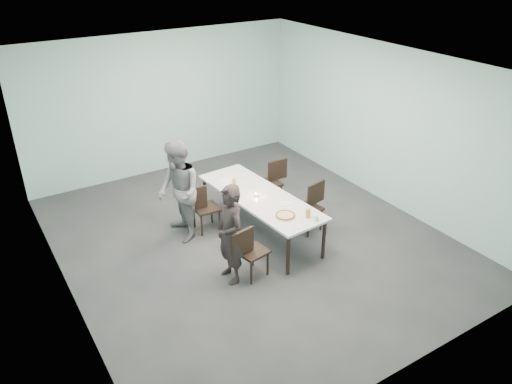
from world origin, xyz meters
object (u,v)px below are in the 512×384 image
tealight (256,195)px  pizza (285,215)px  chair_near_left (248,249)px  chair_far_left (202,205)px  table (260,198)px  water_tumbler (316,218)px  side_plate (285,204)px  diner_far (179,192)px  beer_glass (308,213)px  diner_near (230,234)px  amber_tumbler (234,181)px  chair_far_right (273,179)px  chair_near_right (311,204)px

tealight → pizza: bearing=-88.6°
chair_near_left → chair_far_left: same height
table → water_tumbler: water_tumbler is taller
side_plate → diner_far: bearing=141.7°
tealight → table: bearing=-8.8°
side_plate → beer_glass: beer_glass is taller
diner_near → water_tumbler: (1.36, -0.30, 0.01)m
table → amber_tumbler: 0.67m
beer_glass → chair_near_left: bearing=177.0°
side_plate → pizza: bearing=-123.4°
chair_far_right → amber_tumbler: size_ratio=10.88×
chair_far_left → pizza: size_ratio=2.56×
side_plate → amber_tumbler: size_ratio=2.25×
chair_near_right → pizza: 1.05m
table → side_plate: (0.18, -0.47, 0.06)m
chair_far_right → tealight: size_ratio=15.54×
water_tumbler → side_plate: bearing=98.4°
chair_near_left → chair_far_right: same height
chair_near_right → diner_near: diner_near is taller
chair_near_right → side_plate: (-0.67, -0.13, 0.25)m
diner_near → tealight: (1.01, 0.88, -0.02)m
table → amber_tumbler: (-0.14, 0.64, 0.10)m
diner_far → tealight: diner_far is taller
diner_far → tealight: 1.31m
beer_glass → chair_far_left: bearing=122.2°
water_tumbler → diner_far: bearing=129.8°
beer_glass → water_tumbler: size_ratio=1.67×
tealight → chair_near_left: bearing=-128.0°
chair_near_left → side_plate: 1.16m
table → beer_glass: 1.06m
side_plate → table: bearing=111.2°
water_tumbler → tealight: water_tumbler is taller
diner_near → side_plate: size_ratio=8.76×
chair_near_left → pizza: chair_near_left is taller
chair_far_left → amber_tumbler: chair_far_left is taller
chair_near_left → chair_far_right: (1.67, 1.82, 0.00)m
water_tumbler → chair_far_left: bearing=121.3°
table → chair_far_left: 1.03m
side_plate → water_tumbler: bearing=-81.6°
diner_near → water_tumbler: bearing=79.2°
chair_near_right → water_tumbler: bearing=44.4°
chair_near_right → diner_far: size_ratio=0.49×
chair_near_left → water_tumbler: size_ratio=9.67×
chair_far_left → diner_near: size_ratio=0.55×
chair_near_right → chair_far_right: same height
diner_near → pizza: size_ratio=4.64×
diner_far → pizza: size_ratio=5.17×
chair_far_right → diner_near: diner_near is taller
pizza → chair_near_left: bearing=-168.5°
chair_near_left → side_plate: (1.01, 0.50, 0.25)m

